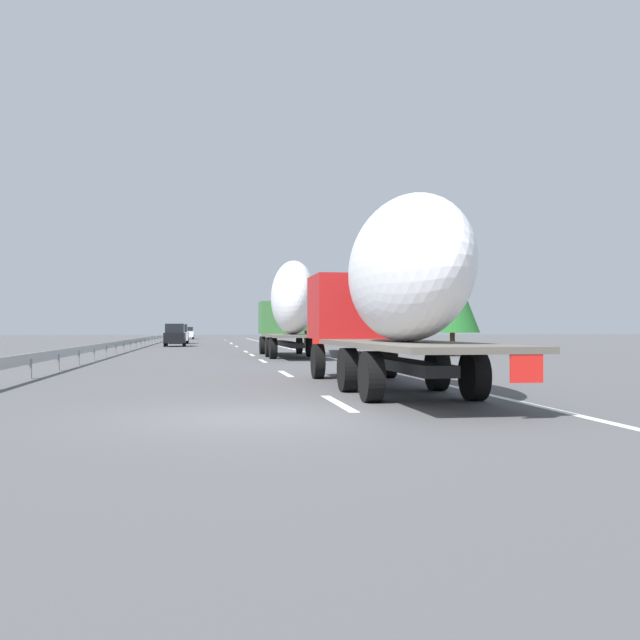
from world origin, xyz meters
TOP-DOWN VIEW (x-y plane):
  - ground_plane at (40.00, 0.00)m, footprint 260.00×260.00m
  - lane_stripe_0 at (2.00, -1.80)m, footprint 3.20×0.20m
  - lane_stripe_1 at (11.44, -1.80)m, footprint 3.20×0.20m
  - lane_stripe_2 at (20.94, -1.80)m, footprint 3.20×0.20m
  - lane_stripe_3 at (28.60, -1.80)m, footprint 3.20×0.20m
  - lane_stripe_4 at (34.63, -1.80)m, footprint 3.20×0.20m
  - lane_stripe_5 at (48.69, -1.80)m, footprint 3.20×0.20m
  - lane_stripe_6 at (63.02, -1.80)m, footprint 3.20×0.20m
  - lane_stripe_7 at (59.89, -1.80)m, footprint 3.20×0.20m
  - lane_stripe_8 at (81.38, -1.80)m, footprint 3.20×0.20m
  - lane_stripe_9 at (82.92, -1.80)m, footprint 3.20×0.20m
  - edge_line_right at (45.00, -5.50)m, footprint 110.00×0.20m
  - truck_lead at (25.32, -3.60)m, footprint 12.19×2.55m
  - truck_trailing at (4.55, -3.60)m, footprint 12.67×2.55m
  - car_black_suv at (49.42, 3.36)m, footprint 4.12×1.76m
  - car_white_van at (92.96, 3.38)m, footprint 4.49×1.84m
  - car_silver_hatch at (61.11, 3.46)m, footprint 4.29×1.91m
  - road_sign at (47.60, -6.70)m, footprint 0.10×0.90m
  - tree_0 at (61.58, -9.53)m, footprint 3.23×3.23m
  - tree_1 at (59.52, -10.60)m, footprint 2.94×2.94m
  - tree_2 at (40.10, -10.84)m, footprint 3.03×3.03m
  - tree_3 at (50.92, -11.82)m, footprint 3.63×3.63m
  - tree_4 at (25.34, -12.58)m, footprint 2.98×2.98m
  - guardrail_median at (43.00, 6.00)m, footprint 94.00×0.10m

SIDE VIEW (x-z plane):
  - ground_plane at x=40.00m, z-range 0.00..0.00m
  - lane_stripe_0 at x=2.00m, z-range 0.00..0.01m
  - lane_stripe_1 at x=11.44m, z-range 0.00..0.01m
  - lane_stripe_2 at x=20.94m, z-range 0.00..0.01m
  - lane_stripe_3 at x=28.60m, z-range 0.00..0.01m
  - lane_stripe_4 at x=34.63m, z-range 0.00..0.01m
  - lane_stripe_5 at x=48.69m, z-range 0.00..0.01m
  - lane_stripe_6 at x=63.02m, z-range 0.00..0.01m
  - lane_stripe_7 at x=59.89m, z-range 0.00..0.01m
  - lane_stripe_8 at x=81.38m, z-range 0.00..0.01m
  - lane_stripe_9 at x=82.92m, z-range 0.00..0.01m
  - edge_line_right at x=45.00m, z-range 0.00..0.01m
  - guardrail_median at x=43.00m, z-range 0.20..0.96m
  - car_white_van at x=92.96m, z-range 0.02..1.78m
  - car_black_suv at x=49.42m, z-range 0.00..1.92m
  - car_silver_hatch at x=61.11m, z-range 0.00..1.95m
  - road_sign at x=47.60m, z-range 0.65..4.07m
  - truck_trailing at x=4.55m, z-range 0.28..4.74m
  - truck_lead at x=25.32m, z-range 0.20..5.18m
  - tree_4 at x=25.34m, z-range 0.64..5.85m
  - tree_1 at x=59.52m, z-range 0.66..6.55m
  - tree_2 at x=40.10m, z-range 0.81..6.90m
  - tree_3 at x=50.92m, z-range 0.81..7.02m
  - tree_0 at x=61.58m, z-range 0.89..7.89m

